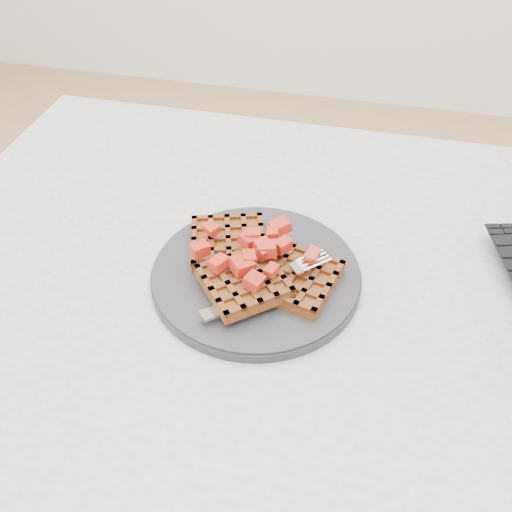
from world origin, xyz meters
name	(u,v)px	position (x,y,z in m)	size (l,w,h in m)	color
table	(346,353)	(0.00, 0.00, 0.64)	(1.20, 0.80, 0.75)	beige
plate	(256,275)	(-0.13, 0.00, 0.76)	(0.26, 0.26, 0.02)	#232326
waffles	(255,266)	(-0.12, -0.01, 0.78)	(0.21, 0.20, 0.03)	brown
strawberry_pile	(256,247)	(-0.13, 0.00, 0.80)	(0.15, 0.15, 0.02)	#8C0B02
fork	(276,288)	(-0.09, -0.03, 0.77)	(0.02, 0.18, 0.02)	silver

